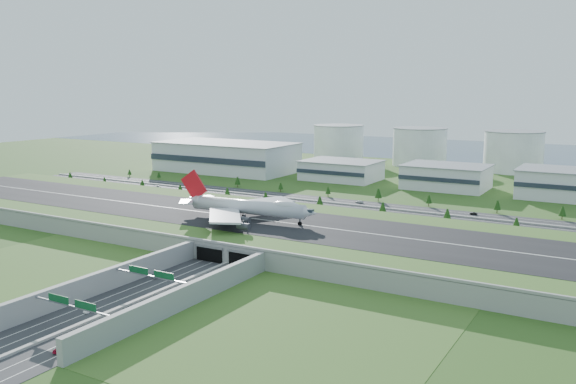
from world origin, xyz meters
The scene contains 23 objects.
ground centered at (0.00, 0.00, 0.00)m, with size 1200.00×1200.00×0.00m, color #2D4F18.
airfield_deck centered at (0.00, -0.09, 4.12)m, with size 520.00×100.00×9.20m.
underpass_road centered at (0.00, -99.42, 3.43)m, with size 38.80×120.40×8.00m.
sign_gantry_near centered at (0.00, -95.04, 6.95)m, with size 38.70×0.70×9.80m.
sign_gantry_far centered at (0.00, -130.04, 6.95)m, with size 38.70×0.70×9.80m.
north_expressway centered at (0.00, 95.00, 0.06)m, with size 560.00×36.00×0.12m, color #28282B.
tree_row centered at (19.02, 93.17, 4.82)m, with size 502.93×48.76×8.50m.
hangar_west centered at (-170.00, 185.00, 12.50)m, with size 120.00×60.00×25.00m, color silver.
hangar_mid_a centered at (-60.00, 190.00, 7.50)m, with size 58.00×42.00×15.00m, color silver.
hangar_mid_b centered at (25.00, 190.00, 8.50)m, with size 58.00×42.00×17.00m, color silver.
hangar_mid_c centered at (105.00, 190.00, 9.50)m, with size 58.00×42.00×19.00m, color silver.
fuel_tank_a centered at (-120.00, 310.00, 17.50)m, with size 50.00×50.00×35.00m, color silver.
fuel_tank_b centered at (-35.00, 310.00, 17.50)m, with size 50.00×50.00×35.00m, color silver.
fuel_tank_c centered at (50.00, 310.00, 17.50)m, with size 50.00×50.00×35.00m, color silver.
bay_water centered at (0.00, 480.00, 0.03)m, with size 1200.00×260.00×0.06m, color #31455F.
boeing_747 centered at (-20.76, -3.34, 14.73)m, with size 77.16×72.68×23.85m.
car_0 centered at (-11.74, -79.41, 0.82)m, with size 1.66×4.12×1.40m, color #B3B4B8.
car_1 centered at (-6.41, -117.86, 0.84)m, with size 1.52×4.35×1.43m, color white.
car_2 centered at (10.50, -79.22, 0.77)m, with size 2.17×4.70×1.31m, color #0C1A40.
car_3 centered at (10.44, -143.47, 0.84)m, with size 2.02×4.97×1.44m, color #AF102C.
car_4 centered at (-159.58, 84.66, 0.86)m, with size 1.74×4.33×1.47m, color #5C5C61.
car_5 centered at (65.63, 104.62, 0.84)m, with size 1.53×4.37×1.44m, color black.
car_7 centered at (-7.05, 104.99, 0.91)m, with size 2.20×5.42×1.57m, color silver.
Camera 1 is at (147.18, -250.67, 73.71)m, focal length 38.00 mm.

